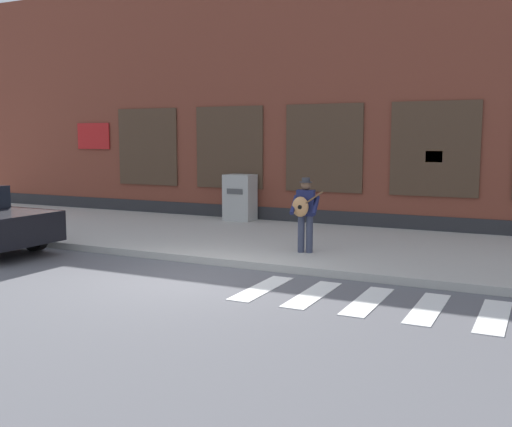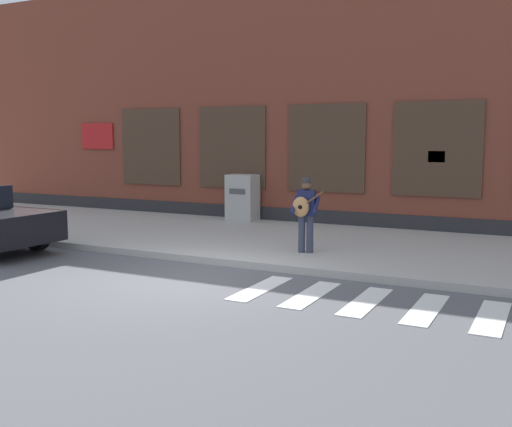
{
  "view_description": "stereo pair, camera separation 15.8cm",
  "coord_description": "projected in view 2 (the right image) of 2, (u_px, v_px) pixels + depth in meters",
  "views": [
    {
      "loc": [
        5.92,
        -9.38,
        2.63
      ],
      "look_at": [
        0.55,
        1.53,
        1.11
      ],
      "focal_mm": 42.0,
      "sensor_mm": 36.0,
      "label": 1
    },
    {
      "loc": [
        6.06,
        -9.31,
        2.63
      ],
      "look_at": [
        0.55,
        1.53,
        1.11
      ],
      "focal_mm": 42.0,
      "sensor_mm": 36.0,
      "label": 2
    }
  ],
  "objects": [
    {
      "name": "utility_box",
      "position": [
        242.0,
        197.0,
        18.2
      ],
      "size": [
        0.88,
        0.68,
        1.4
      ],
      "color": "#ADADA8",
      "rests_on": "sidewalk"
    },
    {
      "name": "building_backdrop",
      "position": [
        349.0,
        101.0,
        18.86
      ],
      "size": [
        28.0,
        4.06,
        7.65
      ],
      "color": "brown",
      "rests_on": "ground"
    },
    {
      "name": "crosswalk",
      "position": [
        395.0,
        305.0,
        9.49
      ],
      "size": [
        5.2,
        1.9,
        0.01
      ],
      "color": "silver",
      "rests_on": "ground"
    },
    {
      "name": "sidewalk",
      "position": [
        284.0,
        241.0,
        14.96
      ],
      "size": [
        28.0,
        5.88,
        0.16
      ],
      "color": "#ADAAA3",
      "rests_on": "ground"
    },
    {
      "name": "busker",
      "position": [
        305.0,
        210.0,
        12.95
      ],
      "size": [
        0.75,
        0.6,
        1.64
      ],
      "color": "#33384C",
      "rests_on": "sidewalk"
    },
    {
      "name": "ground_plane",
      "position": [
        193.0,
        279.0,
        11.28
      ],
      "size": [
        160.0,
        160.0,
        0.0
      ],
      "primitive_type": "plane",
      "color": "#56565B"
    }
  ]
}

